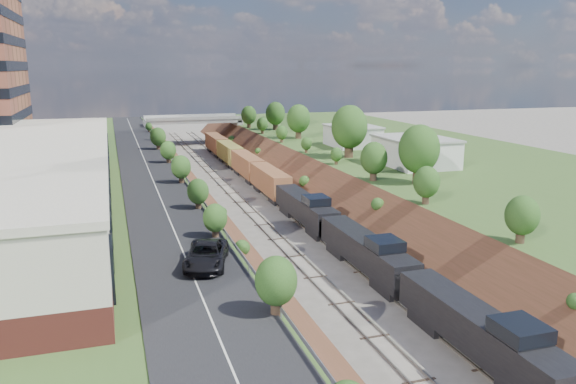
% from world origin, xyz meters
% --- Properties ---
extents(platform_left, '(44.00, 180.00, 5.00)m').
position_xyz_m(platform_left, '(-33.00, 60.00, 2.50)').
color(platform_left, '#3C5B25').
rests_on(platform_left, ground).
extents(platform_right, '(44.00, 180.00, 5.00)m').
position_xyz_m(platform_right, '(33.00, 60.00, 2.50)').
color(platform_right, '#3C5B25').
rests_on(platform_right, ground).
extents(embankment_left, '(10.00, 180.00, 10.00)m').
position_xyz_m(embankment_left, '(-11.00, 60.00, 0.00)').
color(embankment_left, brown).
rests_on(embankment_left, ground).
extents(embankment_right, '(10.00, 180.00, 10.00)m').
position_xyz_m(embankment_right, '(11.00, 60.00, 0.00)').
color(embankment_right, brown).
rests_on(embankment_right, ground).
extents(rail_left_track, '(1.58, 180.00, 0.18)m').
position_xyz_m(rail_left_track, '(-2.60, 60.00, 0.09)').
color(rail_left_track, gray).
rests_on(rail_left_track, ground).
extents(rail_right_track, '(1.58, 180.00, 0.18)m').
position_xyz_m(rail_right_track, '(2.60, 60.00, 0.09)').
color(rail_right_track, gray).
rests_on(rail_right_track, ground).
extents(road, '(8.00, 180.00, 0.10)m').
position_xyz_m(road, '(-15.50, 60.00, 5.05)').
color(road, black).
rests_on(road, platform_left).
extents(guardrail, '(0.10, 171.00, 0.70)m').
position_xyz_m(guardrail, '(-11.40, 59.80, 5.55)').
color(guardrail, '#99999E').
rests_on(guardrail, platform_left).
extents(commercial_building, '(14.30, 62.30, 7.00)m').
position_xyz_m(commercial_building, '(-28.00, 38.00, 8.51)').
color(commercial_building, brown).
rests_on(commercial_building, platform_left).
extents(overpass, '(24.50, 8.30, 7.40)m').
position_xyz_m(overpass, '(0.00, 122.00, 4.92)').
color(overpass, gray).
rests_on(overpass, ground).
extents(white_building_near, '(9.00, 12.00, 4.00)m').
position_xyz_m(white_building_near, '(23.50, 52.00, 7.00)').
color(white_building_near, silver).
rests_on(white_building_near, platform_right).
extents(white_building_far, '(8.00, 10.00, 3.60)m').
position_xyz_m(white_building_far, '(23.00, 74.00, 6.80)').
color(white_building_far, silver).
rests_on(white_building_far, platform_right).
extents(tree_right_large, '(5.25, 5.25, 7.61)m').
position_xyz_m(tree_right_large, '(17.00, 40.00, 9.38)').
color(tree_right_large, '#473323').
rests_on(tree_right_large, platform_right).
extents(tree_left_crest, '(2.45, 2.45, 3.55)m').
position_xyz_m(tree_left_crest, '(-11.80, 20.00, 7.04)').
color(tree_left_crest, '#473323').
rests_on(tree_left_crest, platform_left).
extents(freight_train, '(2.80, 113.58, 4.55)m').
position_xyz_m(freight_train, '(2.60, 57.64, 2.42)').
color(freight_train, black).
rests_on(freight_train, ground).
extents(suv, '(4.58, 6.90, 1.76)m').
position_xyz_m(suv, '(-14.21, 17.42, 5.98)').
color(suv, black).
rests_on(suv, road).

